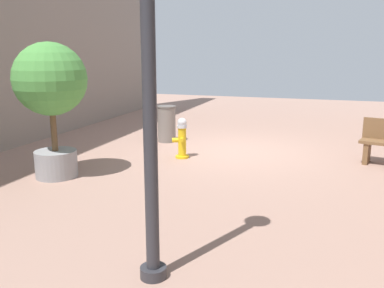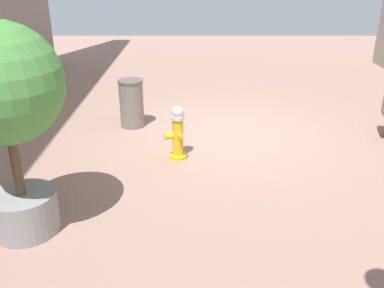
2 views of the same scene
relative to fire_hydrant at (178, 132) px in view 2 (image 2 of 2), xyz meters
The scene contains 4 objects.
ground_plane 1.45m from the fire_hydrant, 134.56° to the right, with size 23.40×23.40×0.00m, color #9E7A6B.
fire_hydrant is the anchor object (origin of this frame).
planter_tree 2.99m from the fire_hydrant, 49.57° to the left, with size 1.32×1.32×2.50m.
trash_bin 1.74m from the fire_hydrant, 57.16° to the right, with size 0.49×0.49×0.94m.
Camera 2 is at (0.74, 7.36, 3.01)m, focal length 39.27 mm.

